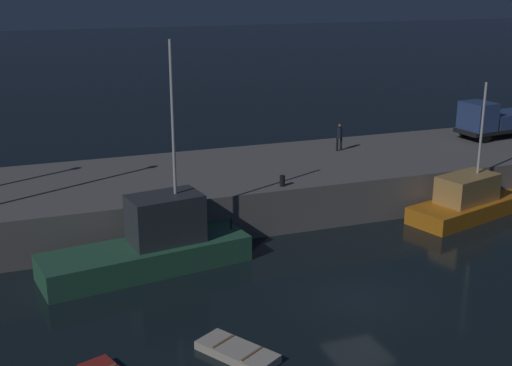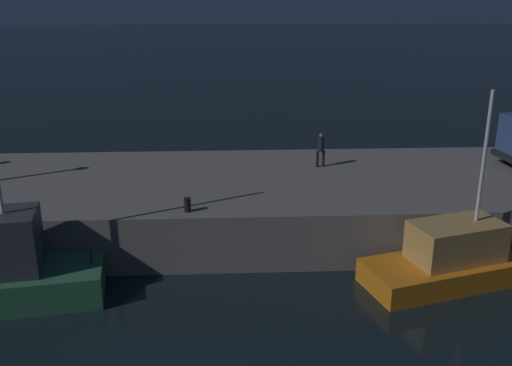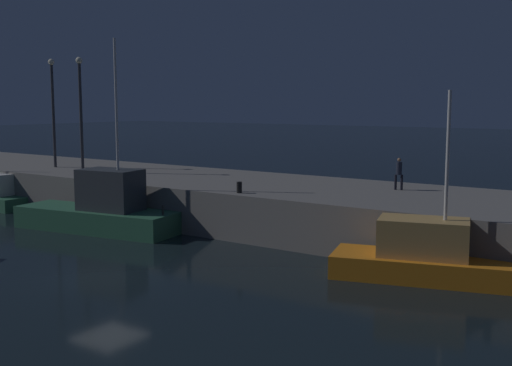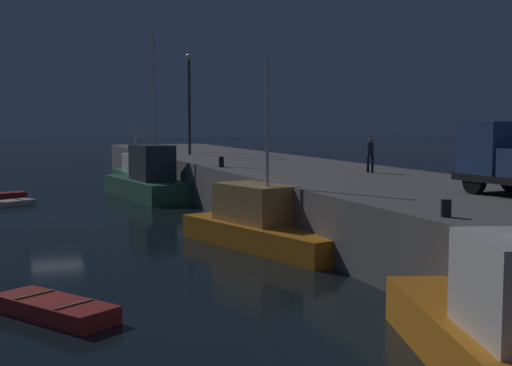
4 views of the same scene
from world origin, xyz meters
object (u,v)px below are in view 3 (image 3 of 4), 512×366
dockworker (399,172)px  bollard_west (239,187)px  fishing_trawler_red (437,259)px  fishing_boat_white (101,210)px  lamp_post_west (53,104)px  lamp_post_east (81,105)px

dockworker → bollard_west: bearing=-137.2°
fishing_trawler_red → dockworker: size_ratio=5.34×
fishing_boat_white → dockworker: (13.72, 8.36, 2.23)m
lamp_post_west → lamp_post_east: bearing=-14.6°
lamp_post_west → bollard_west: lamp_post_west is taller
lamp_post_west → bollard_west: bearing=-9.1°
bollard_west → lamp_post_west: bearing=170.9°
lamp_post_west → fishing_trawler_red: bearing=-8.8°
fishing_trawler_red → lamp_post_east: lamp_post_east is taller
fishing_trawler_red → dockworker: (-4.65, 7.35, 2.51)m
fishing_boat_white → lamp_post_east: fishing_boat_white is taller
fishing_trawler_red → lamp_post_east: bearing=172.2°
fishing_trawler_red → fishing_boat_white: (-18.37, -1.01, 0.28)m
fishing_boat_white → bollard_west: size_ratio=17.99×
lamp_post_west → bollard_west: 19.27m
fishing_boat_white → dockworker: fishing_boat_white is taller
fishing_trawler_red → dockworker: 9.06m
lamp_post_west → dockworker: bearing=6.4°
fishing_trawler_red → bollard_west: (-10.88, 1.60, 1.83)m
dockworker → fishing_trawler_red: bearing=-57.7°
fishing_trawler_red → dockworker: fishing_trawler_red is taller
fishing_boat_white → bollard_west: (7.50, 2.61, 1.55)m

